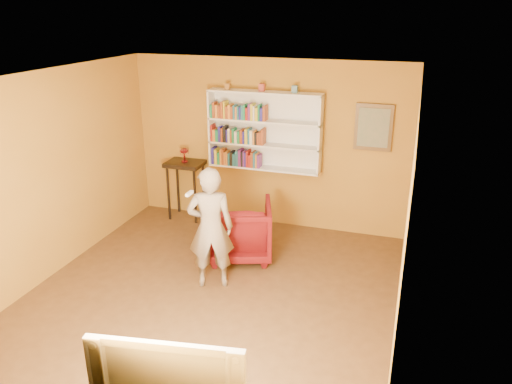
{
  "coord_description": "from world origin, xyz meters",
  "views": [
    {
      "loc": [
        2.23,
        -4.94,
        3.44
      ],
      "look_at": [
        0.38,
        0.75,
        1.2
      ],
      "focal_mm": 35.0,
      "sensor_mm": 36.0,
      "label": 1
    }
  ],
  "objects_px": {
    "armchair": "(239,230)",
    "person": "(211,228)",
    "console_table": "(185,172)",
    "television": "(171,371)",
    "bookshelf": "(265,130)",
    "ruby_lustre": "(184,152)"
  },
  "relations": [
    {
      "from": "ruby_lustre",
      "to": "console_table",
      "type": "bearing_deg",
      "value": 123.69
    },
    {
      "from": "person",
      "to": "console_table",
      "type": "bearing_deg",
      "value": -77.63
    },
    {
      "from": "bookshelf",
      "to": "armchair",
      "type": "xyz_separation_m",
      "value": [
        -0.01,
        -1.22,
        -1.18
      ]
    },
    {
      "from": "console_table",
      "to": "television",
      "type": "xyz_separation_m",
      "value": [
        2.04,
        -4.5,
        0.04
      ]
    },
    {
      "from": "ruby_lustre",
      "to": "armchair",
      "type": "xyz_separation_m",
      "value": [
        1.34,
        -1.06,
        -0.75
      ]
    },
    {
      "from": "person",
      "to": "television",
      "type": "xyz_separation_m",
      "value": [
        0.77,
        -2.58,
        0.06
      ]
    },
    {
      "from": "bookshelf",
      "to": "armchair",
      "type": "bearing_deg",
      "value": -90.46
    },
    {
      "from": "console_table",
      "to": "armchair",
      "type": "xyz_separation_m",
      "value": [
        1.34,
        -1.06,
        -0.41
      ]
    },
    {
      "from": "bookshelf",
      "to": "person",
      "type": "bearing_deg",
      "value": -92.36
    },
    {
      "from": "television",
      "to": "ruby_lustre",
      "type": "bearing_deg",
      "value": 105.15
    },
    {
      "from": "console_table",
      "to": "television",
      "type": "bearing_deg",
      "value": -65.64
    },
    {
      "from": "console_table",
      "to": "armchair",
      "type": "height_order",
      "value": "console_table"
    },
    {
      "from": "ruby_lustre",
      "to": "television",
      "type": "relative_size",
      "value": 0.2
    },
    {
      "from": "armchair",
      "to": "person",
      "type": "xyz_separation_m",
      "value": [
        -0.08,
        -0.86,
        0.39
      ]
    },
    {
      "from": "console_table",
      "to": "television",
      "type": "relative_size",
      "value": 0.84
    },
    {
      "from": "console_table",
      "to": "ruby_lustre",
      "type": "relative_size",
      "value": 4.21
    },
    {
      "from": "armchair",
      "to": "person",
      "type": "distance_m",
      "value": 0.94
    },
    {
      "from": "armchair",
      "to": "console_table",
      "type": "bearing_deg",
      "value": -57.04
    },
    {
      "from": "console_table",
      "to": "person",
      "type": "xyz_separation_m",
      "value": [
        1.27,
        -1.92,
        -0.02
      ]
    },
    {
      "from": "bookshelf",
      "to": "ruby_lustre",
      "type": "xyz_separation_m",
      "value": [
        -1.35,
        -0.16,
        -0.43
      ]
    },
    {
      "from": "console_table",
      "to": "person",
      "type": "height_order",
      "value": "person"
    },
    {
      "from": "console_table",
      "to": "television",
      "type": "height_order",
      "value": "television"
    }
  ]
}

